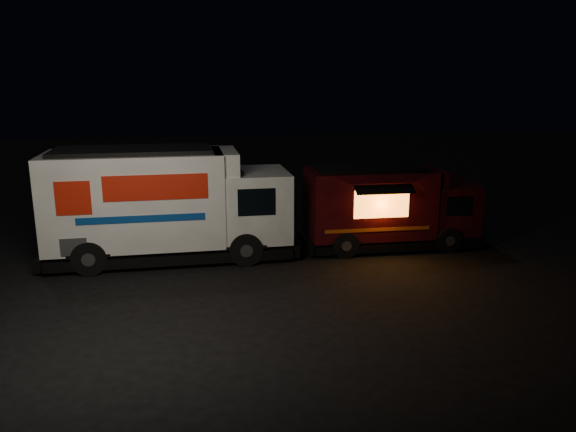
# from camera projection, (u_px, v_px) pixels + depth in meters

# --- Properties ---
(ground) EXTENTS (80.00, 80.00, 0.00)m
(ground) POSITION_uv_depth(u_px,v_px,m) (246.00, 285.00, 15.39)
(ground) COLOR black
(ground) RESTS_ON ground
(white_truck) EXTENTS (7.78, 2.92, 3.49)m
(white_truck) POSITION_uv_depth(u_px,v_px,m) (171.00, 204.00, 17.31)
(white_truck) COLOR white
(white_truck) RESTS_ON ground
(red_truck) EXTENTS (5.91, 2.24, 2.74)m
(red_truck) POSITION_uv_depth(u_px,v_px,m) (391.00, 207.00, 18.60)
(red_truck) COLOR #3C0B0D
(red_truck) RESTS_ON ground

